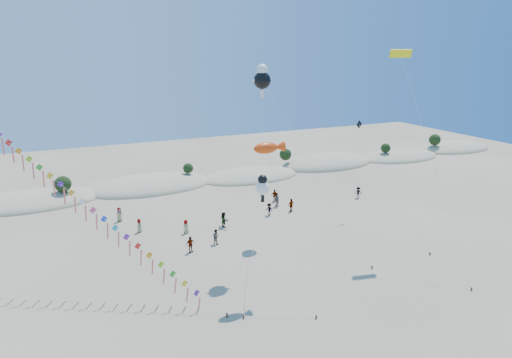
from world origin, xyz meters
The scene contains 8 objects.
dune_ridge centered at (1.06, 45.14, 0.11)m, with size 145.30×11.49×5.57m.
kite_train centered at (-11.66, 19.63, 8.88)m, with size 19.93×19.80×17.51m.
fish_kite centered at (4.07, 12.72, 12.08)m, with size 2.68×7.20×12.59m.
cartoon_kite_low centered at (7.07, 20.34, 6.29)m, with size 8.01×12.81×7.51m.
cartoon_kite_high centered at (6.11, 18.41, 17.28)m, with size 8.94×8.58×18.59m.
parafoil_kite centered at (19.87, 15.72, 19.09)m, with size 2.31×12.44×19.89m.
dark_kite centered at (21.77, 20.52, 8.08)m, with size 1.42×13.97×11.68m.
beachgoers centered at (7.41, 27.25, 0.85)m, with size 32.70×12.44×1.84m.
Camera 1 is at (-10.93, -17.85, 19.47)m, focal length 30.00 mm.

